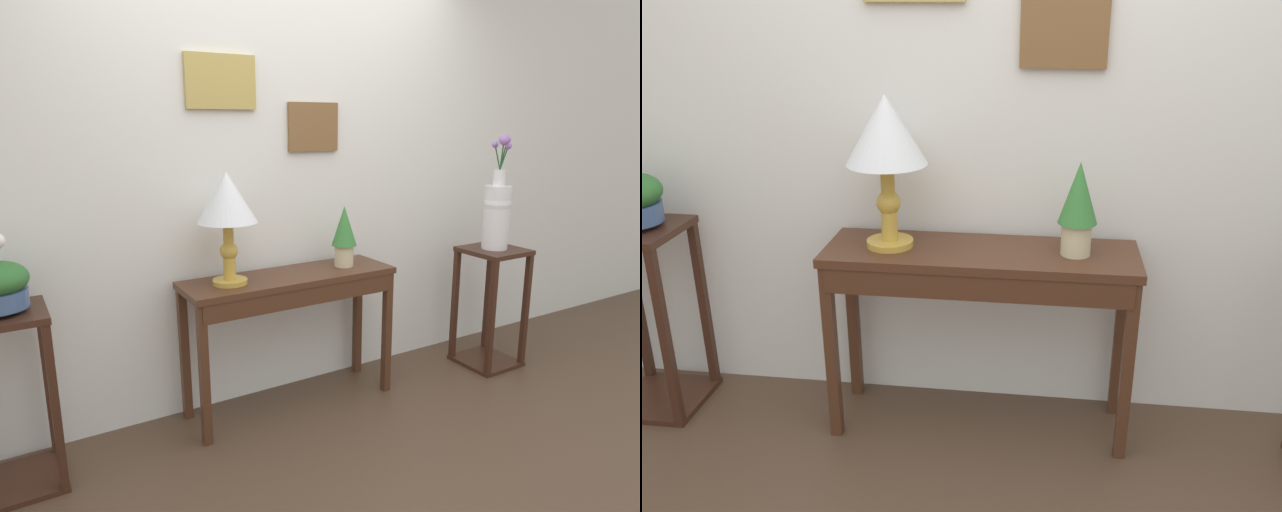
{
  "view_description": "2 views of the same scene",
  "coord_description": "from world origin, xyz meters",
  "views": [
    {
      "loc": [
        -1.44,
        -1.55,
        1.62
      ],
      "look_at": [
        0.19,
        1.14,
        0.86
      ],
      "focal_mm": 31.14,
      "sensor_mm": 36.0,
      "label": 1
    },
    {
      "loc": [
        0.21,
        -1.34,
        1.73
      ],
      "look_at": [
        -0.11,
        1.13,
        0.74
      ],
      "focal_mm": 38.03,
      "sensor_mm": 36.0,
      "label": 2
    }
  ],
  "objects": [
    {
      "name": "pedestal_stand_left",
      "position": [
        -1.45,
        1.06,
        0.42
      ],
      "size": [
        0.37,
        0.37,
        0.83
      ],
      "color": "#381E14",
      "rests_on": "ground"
    },
    {
      "name": "flower_vase_tall_right",
      "position": [
        1.38,
        0.89,
        1.07
      ],
      "size": [
        0.18,
        0.18,
        0.73
      ],
      "color": "silver",
      "rests_on": "pedestal_stand_right"
    },
    {
      "name": "potted_plant_on_console",
      "position": [
        0.33,
        1.09,
        0.99
      ],
      "size": [
        0.15,
        0.15,
        0.36
      ],
      "color": "beige",
      "rests_on": "console_table"
    },
    {
      "name": "pedestal_stand_right",
      "position": [
        1.38,
        0.89,
        0.41
      ],
      "size": [
        0.37,
        0.37,
        0.81
      ],
      "color": "#381E14",
      "rests_on": "ground"
    },
    {
      "name": "console_table",
      "position": [
        -0.04,
        1.06,
        0.67
      ],
      "size": [
        1.21,
        0.38,
        0.79
      ],
      "color": "#472819",
      "rests_on": "ground"
    },
    {
      "name": "table_lamp",
      "position": [
        -0.39,
        1.09,
        1.22
      ],
      "size": [
        0.31,
        0.31,
        0.59
      ],
      "color": "gold",
      "rests_on": "console_table"
    },
    {
      "name": "ground_plane",
      "position": [
        0.0,
        0.0,
        -0.0
      ],
      "size": [
        12.0,
        12.0,
        0.01
      ],
      "primitive_type": "cube",
      "color": "#4C3828"
    },
    {
      "name": "back_wall_with_art",
      "position": [
        -0.0,
        1.36,
        1.4
      ],
      "size": [
        9.0,
        0.13,
        2.8
      ],
      "color": "silver",
      "rests_on": "ground"
    }
  ]
}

